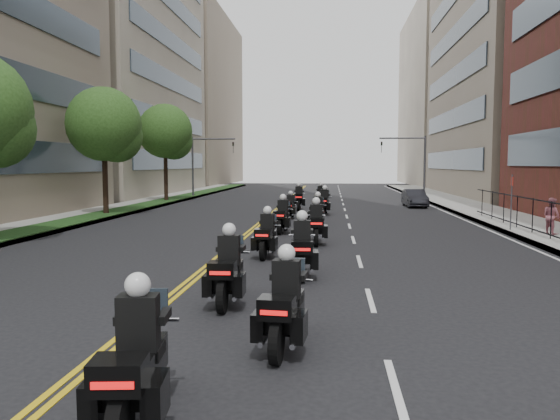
{
  "coord_description": "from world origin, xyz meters",
  "views": [
    {
      "loc": [
        2.29,
        -7.49,
        3.14
      ],
      "look_at": [
        0.3,
        13.51,
        1.34
      ],
      "focal_mm": 35.0,
      "sensor_mm": 36.0,
      "label": 1
    }
  ],
  "objects_px": {
    "motorcycle_2": "(228,272)",
    "pedestrian_b": "(552,216)",
    "motorcycle_8": "(290,207)",
    "parked_sedan": "(415,198)",
    "motorcycle_10": "(299,199)",
    "motorcycle_11": "(321,197)",
    "motorcycle_1": "(285,308)",
    "motorcycle_0": "(136,366)",
    "motorcycle_6": "(282,218)",
    "motorcycle_5": "(316,226)",
    "motorcycle_7": "(317,212)",
    "motorcycle_3": "(302,251)",
    "motorcycle_9": "(324,203)",
    "motorcycle_4": "(267,237)"
  },
  "relations": [
    {
      "from": "motorcycle_10",
      "to": "motorcycle_4",
      "type": "bearing_deg",
      "value": -90.98
    },
    {
      "from": "parked_sedan",
      "to": "motorcycle_1",
      "type": "bearing_deg",
      "value": -104.44
    },
    {
      "from": "motorcycle_2",
      "to": "motorcycle_5",
      "type": "height_order",
      "value": "motorcycle_5"
    },
    {
      "from": "motorcycle_9",
      "to": "motorcycle_10",
      "type": "height_order",
      "value": "motorcycle_10"
    },
    {
      "from": "motorcycle_1",
      "to": "motorcycle_9",
      "type": "relative_size",
      "value": 0.98
    },
    {
      "from": "motorcycle_8",
      "to": "motorcycle_3",
      "type": "bearing_deg",
      "value": -80.71
    },
    {
      "from": "motorcycle_3",
      "to": "motorcycle_6",
      "type": "height_order",
      "value": "motorcycle_3"
    },
    {
      "from": "motorcycle_6",
      "to": "motorcycle_5",
      "type": "bearing_deg",
      "value": -60.09
    },
    {
      "from": "motorcycle_10",
      "to": "motorcycle_0",
      "type": "bearing_deg",
      "value": -91.3
    },
    {
      "from": "motorcycle_4",
      "to": "motorcycle_3",
      "type": "bearing_deg",
      "value": -63.33
    },
    {
      "from": "motorcycle_2",
      "to": "motorcycle_8",
      "type": "relative_size",
      "value": 1.15
    },
    {
      "from": "motorcycle_4",
      "to": "pedestrian_b",
      "type": "bearing_deg",
      "value": 30.19
    },
    {
      "from": "motorcycle_0",
      "to": "motorcycle_2",
      "type": "height_order",
      "value": "motorcycle_0"
    },
    {
      "from": "motorcycle_8",
      "to": "parked_sedan",
      "type": "distance_m",
      "value": 12.41
    },
    {
      "from": "motorcycle_0",
      "to": "motorcycle_10",
      "type": "bearing_deg",
      "value": 82.82
    },
    {
      "from": "motorcycle_5",
      "to": "motorcycle_9",
      "type": "bearing_deg",
      "value": 86.93
    },
    {
      "from": "motorcycle_0",
      "to": "pedestrian_b",
      "type": "xyz_separation_m",
      "value": [
        11.6,
        17.84,
        0.2
      ]
    },
    {
      "from": "motorcycle_3",
      "to": "motorcycle_9",
      "type": "xyz_separation_m",
      "value": [
        0.38,
        18.67,
        -0.01
      ]
    },
    {
      "from": "motorcycle_3",
      "to": "motorcycle_9",
      "type": "distance_m",
      "value": 18.67
    },
    {
      "from": "motorcycle_6",
      "to": "motorcycle_7",
      "type": "bearing_deg",
      "value": 67.61
    },
    {
      "from": "motorcycle_3",
      "to": "motorcycle_8",
      "type": "relative_size",
      "value": 1.16
    },
    {
      "from": "motorcycle_4",
      "to": "motorcycle_9",
      "type": "height_order",
      "value": "motorcycle_9"
    },
    {
      "from": "motorcycle_6",
      "to": "motorcycle_8",
      "type": "relative_size",
      "value": 1.11
    },
    {
      "from": "motorcycle_2",
      "to": "motorcycle_4",
      "type": "xyz_separation_m",
      "value": [
        0.12,
        6.25,
        -0.04
      ]
    },
    {
      "from": "motorcycle_5",
      "to": "motorcycle_10",
      "type": "bearing_deg",
      "value": 93.56
    },
    {
      "from": "motorcycle_8",
      "to": "motorcycle_11",
      "type": "xyz_separation_m",
      "value": [
        1.6,
        9.14,
        0.08
      ]
    },
    {
      "from": "motorcycle_6",
      "to": "motorcycle_9",
      "type": "height_order",
      "value": "motorcycle_9"
    },
    {
      "from": "motorcycle_2",
      "to": "motorcycle_8",
      "type": "xyz_separation_m",
      "value": [
        -0.07,
        19.35,
        -0.09
      ]
    },
    {
      "from": "motorcycle_4",
      "to": "motorcycle_7",
      "type": "relative_size",
      "value": 1.0
    },
    {
      "from": "motorcycle_10",
      "to": "motorcycle_11",
      "type": "distance_m",
      "value": 3.73
    },
    {
      "from": "motorcycle_10",
      "to": "parked_sedan",
      "type": "xyz_separation_m",
      "value": [
        8.24,
        3.45,
        -0.1
      ]
    },
    {
      "from": "motorcycle_10",
      "to": "motorcycle_11",
      "type": "bearing_deg",
      "value": 66.0
    },
    {
      "from": "motorcycle_1",
      "to": "pedestrian_b",
      "type": "xyz_separation_m",
      "value": [
        10.06,
        14.95,
        0.23
      ]
    },
    {
      "from": "motorcycle_6",
      "to": "motorcycle_3",
      "type": "bearing_deg",
      "value": -77.94
    },
    {
      "from": "motorcycle_1",
      "to": "motorcycle_6",
      "type": "height_order",
      "value": "motorcycle_1"
    },
    {
      "from": "motorcycle_2",
      "to": "pedestrian_b",
      "type": "distance_m",
      "value": 16.77
    },
    {
      "from": "motorcycle_3",
      "to": "motorcycle_5",
      "type": "height_order",
      "value": "motorcycle_3"
    },
    {
      "from": "motorcycle_8",
      "to": "motorcycle_2",
      "type": "bearing_deg",
      "value": -85.96
    },
    {
      "from": "motorcycle_1",
      "to": "pedestrian_b",
      "type": "bearing_deg",
      "value": 61.26
    },
    {
      "from": "motorcycle_0",
      "to": "motorcycle_4",
      "type": "bearing_deg",
      "value": 82.31
    },
    {
      "from": "motorcycle_0",
      "to": "motorcycle_6",
      "type": "xyz_separation_m",
      "value": [
        0.09,
        18.4,
        -0.03
      ]
    },
    {
      "from": "motorcycle_2",
      "to": "motorcycle_7",
      "type": "xyz_separation_m",
      "value": [
        1.58,
        15.77,
        -0.04
      ]
    },
    {
      "from": "motorcycle_0",
      "to": "motorcycle_10",
      "type": "distance_m",
      "value": 30.76
    },
    {
      "from": "motorcycle_1",
      "to": "parked_sedan",
      "type": "bearing_deg",
      "value": 82.95
    },
    {
      "from": "motorcycle_10",
      "to": "pedestrian_b",
      "type": "xyz_separation_m",
      "value": [
        11.5,
        -12.92,
        0.18
      ]
    },
    {
      "from": "motorcycle_10",
      "to": "motorcycle_11",
      "type": "xyz_separation_m",
      "value": [
        1.45,
        3.43,
        -0.04
      ]
    },
    {
      "from": "motorcycle_8",
      "to": "parked_sedan",
      "type": "bearing_deg",
      "value": 51.3
    },
    {
      "from": "motorcycle_0",
      "to": "motorcycle_7",
      "type": "xyz_separation_m",
      "value": [
        1.6,
        21.48,
        -0.05
      ]
    },
    {
      "from": "motorcycle_11",
      "to": "pedestrian_b",
      "type": "distance_m",
      "value": 19.2
    },
    {
      "from": "motorcycle_2",
      "to": "motorcycle_11",
      "type": "distance_m",
      "value": 28.53
    }
  ]
}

